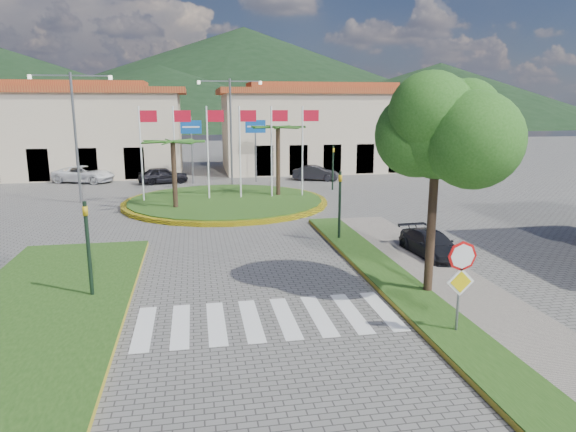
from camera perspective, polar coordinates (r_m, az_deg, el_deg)
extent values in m
plane|color=#605E5B|center=(11.67, 0.27, -19.19)|extent=(160.00, 160.00, 0.00)
cube|color=gray|center=(15.37, 21.81, -11.68)|extent=(4.00, 28.00, 0.15)
cube|color=#1F4413|center=(14.79, 17.78, -12.27)|extent=(1.60, 28.00, 0.18)
cube|color=#1F4413|center=(17.51, -25.41, -9.00)|extent=(5.00, 14.00, 0.18)
cube|color=silver|center=(15.17, -2.58, -11.37)|extent=(8.00, 3.00, 0.01)
cylinder|color=yellow|center=(32.39, -6.93, 1.57)|extent=(12.70, 12.70, 0.24)
cylinder|color=#1F4413|center=(32.38, -6.93, 1.62)|extent=(12.00, 12.00, 0.30)
cylinder|color=black|center=(30.08, -12.51, 4.22)|extent=(0.28, 0.28, 4.05)
cylinder|color=black|center=(33.42, -1.11, 5.84)|extent=(0.28, 0.28, 4.68)
cylinder|color=silver|center=(32.58, -15.98, 6.37)|extent=(0.10, 0.10, 6.00)
cube|color=#B60B20|center=(32.39, -15.25, 10.64)|extent=(1.00, 0.03, 0.70)
cylinder|color=silver|center=(32.45, -12.44, 6.53)|extent=(0.10, 0.10, 6.00)
cube|color=#B60B20|center=(32.29, -11.65, 10.81)|extent=(1.00, 0.03, 0.70)
cylinder|color=silver|center=(32.44, -8.89, 6.67)|extent=(0.10, 0.10, 6.00)
cube|color=#B60B20|center=(32.32, -8.04, 10.94)|extent=(1.00, 0.03, 0.70)
cylinder|color=silver|center=(32.55, -5.35, 6.78)|extent=(0.10, 0.10, 6.00)
cube|color=#B60B20|center=(32.46, -4.45, 11.03)|extent=(1.00, 0.03, 0.70)
cylinder|color=silver|center=(32.79, -1.84, 6.87)|extent=(0.10, 0.10, 6.00)
cube|color=#B60B20|center=(32.73, -0.90, 11.07)|extent=(1.00, 0.03, 0.70)
cylinder|color=silver|center=(33.14, 1.61, 6.93)|extent=(0.10, 0.10, 6.00)
cube|color=#B60B20|center=(33.12, 2.58, 11.08)|extent=(1.00, 0.03, 0.70)
cylinder|color=slate|center=(14.41, 18.43, -8.01)|extent=(0.07, 0.07, 2.50)
cylinder|color=red|center=(14.06, 18.81, -4.24)|extent=(0.80, 0.03, 0.80)
cube|color=yellow|center=(14.26, 18.63, -6.95)|extent=(0.78, 0.03, 0.78)
cylinder|color=black|center=(16.95, 15.62, -1.45)|extent=(0.28, 0.28, 4.40)
ellipsoid|color=#1F5316|center=(16.52, 16.22, 8.71)|extent=(3.60, 3.60, 3.20)
cylinder|color=black|center=(17.22, -21.27, -3.69)|extent=(0.12, 0.12, 3.20)
imported|color=#BF9612|center=(16.98, -21.53, -0.45)|extent=(0.15, 0.18, 0.90)
cylinder|color=black|center=(23.12, 5.76, 1.02)|extent=(0.12, 0.12, 3.20)
imported|color=#BF9612|center=(22.95, 5.81, 3.47)|extent=(0.15, 0.18, 0.90)
cylinder|color=black|center=(37.38, 5.00, 5.34)|extent=(0.12, 0.12, 3.20)
imported|color=#BF9612|center=(37.27, 5.03, 6.86)|extent=(0.18, 0.15, 0.90)
cylinder|color=slate|center=(40.93, -10.63, 7.18)|extent=(0.12, 0.12, 5.20)
cube|color=#0E49A1|center=(40.75, -10.73, 9.70)|extent=(1.60, 0.05, 1.00)
cylinder|color=slate|center=(41.21, -3.61, 7.40)|extent=(0.12, 0.12, 5.20)
cube|color=#0E49A1|center=(41.04, -3.63, 9.90)|extent=(1.60, 0.05, 1.00)
cylinder|color=slate|center=(39.93, -6.35, 9.21)|extent=(0.16, 0.16, 8.00)
cube|color=slate|center=(39.85, -8.26, 14.62)|extent=(2.40, 0.08, 0.08)
cube|color=slate|center=(40.02, -4.71, 14.69)|extent=(2.40, 0.08, 0.08)
cylinder|color=slate|center=(34.59, -22.51, 7.90)|extent=(0.16, 0.16, 8.00)
cube|color=slate|center=(34.84, -25.02, 13.99)|extent=(2.40, 0.08, 0.08)
cube|color=slate|center=(34.34, -21.03, 14.35)|extent=(2.40, 0.08, 0.08)
cube|color=beige|center=(49.37, -24.87, 8.15)|extent=(22.00, 9.00, 7.00)
cube|color=maroon|center=(49.32, -25.27, 12.49)|extent=(23.32, 9.54, 0.50)
cube|color=maroon|center=(49.33, -25.33, 13.07)|extent=(16.50, 4.95, 0.60)
cube|color=beige|center=(49.29, 3.60, 9.25)|extent=(18.00, 9.00, 7.00)
cube|color=maroon|center=(49.24, 3.66, 13.61)|extent=(19.08, 9.54, 0.50)
cube|color=maroon|center=(49.25, 3.67, 14.19)|extent=(13.50, 4.95, 0.60)
cone|color=black|center=(170.84, -4.86, 15.23)|extent=(180.00, 180.00, 30.00)
cone|color=black|center=(161.65, 16.45, 12.83)|extent=(120.00, 120.00, 18.00)
cone|color=black|center=(140.03, -14.05, 12.71)|extent=(110.00, 110.00, 16.00)
imported|color=white|center=(44.08, -21.73, 4.34)|extent=(5.23, 3.72, 1.32)
imported|color=black|center=(41.63, -13.71, 4.43)|extent=(4.08, 2.33, 1.31)
imported|color=black|center=(42.18, 3.08, 4.79)|extent=(3.89, 2.49, 1.21)
imported|color=black|center=(21.62, 15.65, -3.07)|extent=(1.73, 3.78, 1.07)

